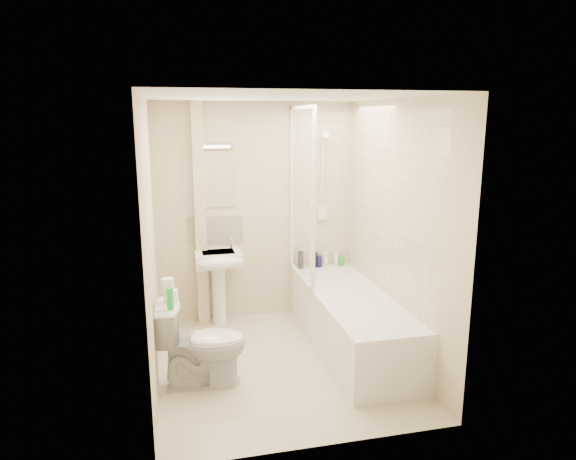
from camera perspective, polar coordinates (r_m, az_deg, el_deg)
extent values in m
plane|color=beige|center=(4.91, -0.81, -14.64)|extent=(2.50, 2.50, 0.00)
cube|color=beige|center=(5.69, -3.54, 1.96)|extent=(2.20, 0.02, 2.40)
cube|color=beige|center=(4.40, -15.00, -1.62)|extent=(0.02, 2.50, 2.40)
cube|color=beige|center=(4.84, 11.97, -0.19)|extent=(0.02, 2.50, 2.40)
cube|color=white|center=(4.37, -0.91, 14.58)|extent=(2.20, 2.50, 0.02)
cube|color=beige|center=(5.82, 3.78, 4.42)|extent=(0.70, 0.01, 1.75)
cube|color=beige|center=(4.97, 10.99, 2.83)|extent=(0.01, 2.10, 1.75)
cube|color=beige|center=(5.57, -9.73, 1.55)|extent=(0.12, 0.12, 2.40)
cube|color=beige|center=(5.66, -8.02, 0.04)|extent=(0.60, 0.02, 0.30)
cube|color=white|center=(5.57, -8.19, 5.57)|extent=(0.46, 0.01, 0.60)
cube|color=silver|center=(5.51, -8.29, 9.36)|extent=(0.42, 0.07, 0.07)
cube|color=white|center=(5.17, 6.97, -9.96)|extent=(0.70, 2.10, 0.55)
cube|color=white|center=(5.09, 7.04, -7.67)|extent=(0.56, 1.96, 0.05)
cube|color=white|center=(5.30, 1.52, 3.92)|extent=(0.01, 0.90, 1.80)
cube|color=white|center=(5.71, 0.43, 4.56)|extent=(0.04, 0.04, 1.80)
cube|color=white|center=(4.87, 2.86, 3.15)|extent=(0.04, 0.04, 1.80)
cube|color=white|center=(5.24, 1.58, 13.48)|extent=(0.04, 0.90, 0.04)
cube|color=white|center=(5.50, 1.47, -5.17)|extent=(0.04, 0.90, 0.03)
cylinder|color=white|center=(5.78, 3.86, 5.62)|extent=(0.02, 0.02, 0.90)
cylinder|color=white|center=(5.85, 3.80, 1.24)|extent=(0.05, 0.05, 0.02)
cylinder|color=white|center=(5.74, 3.93, 10.08)|extent=(0.05, 0.05, 0.02)
cylinder|color=white|center=(5.68, 4.13, 10.35)|extent=(0.08, 0.11, 0.11)
cube|color=white|center=(5.83, 3.82, 1.90)|extent=(0.10, 0.05, 0.14)
cylinder|color=white|center=(5.74, 3.75, 6.08)|extent=(0.01, 0.13, 0.84)
cylinder|color=white|center=(5.70, -7.66, -7.18)|extent=(0.14, 0.14, 0.66)
cube|color=white|center=(5.55, -7.75, -3.16)|extent=(0.49, 0.38, 0.15)
ellipsoid|color=white|center=(5.38, -7.58, -3.64)|extent=(0.49, 0.21, 0.15)
cube|color=silver|center=(5.53, -7.77, -2.59)|extent=(0.34, 0.25, 0.04)
cylinder|color=white|center=(5.61, -9.53, -1.74)|extent=(0.03, 0.03, 0.10)
cylinder|color=white|center=(5.64, -6.28, -1.57)|extent=(0.03, 0.03, 0.10)
sphere|color=white|center=(5.60, -9.55, -1.23)|extent=(0.04, 0.04, 0.04)
sphere|color=white|center=(5.62, -6.29, -1.06)|extent=(0.04, 0.04, 0.04)
cylinder|color=black|center=(5.83, 1.42, -3.33)|extent=(0.06, 0.06, 0.20)
cylinder|color=white|center=(5.87, 2.56, -3.45)|extent=(0.06, 0.06, 0.16)
cylinder|color=black|center=(5.88, 3.03, -3.35)|extent=(0.05, 0.05, 0.17)
cylinder|color=#121352|center=(5.90, 3.49, -3.50)|extent=(0.06, 0.06, 0.13)
cylinder|color=beige|center=(5.92, 4.19, -3.28)|extent=(0.05, 0.05, 0.17)
cylinder|color=white|center=(5.96, 5.39, -3.30)|extent=(0.05, 0.05, 0.15)
cylinder|color=green|center=(5.98, 5.96, -3.46)|extent=(0.07, 0.07, 0.10)
imported|color=white|center=(4.49, -9.50, -12.31)|extent=(0.56, 0.81, 0.74)
cylinder|color=white|center=(4.39, -12.87, -7.13)|extent=(0.12, 0.12, 0.10)
cylinder|color=white|center=(4.35, -13.21, -5.92)|extent=(0.10, 0.10, 0.10)
cylinder|color=green|center=(4.21, -12.97, -7.41)|extent=(0.05, 0.05, 0.18)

